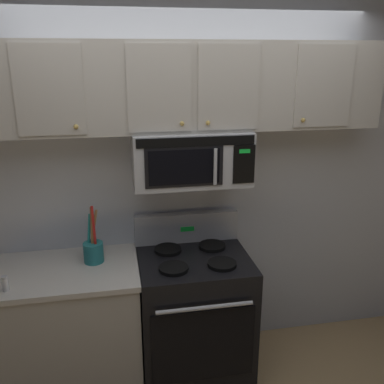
% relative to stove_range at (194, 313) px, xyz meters
% --- Properties ---
extents(back_wall, '(5.20, 0.10, 2.70)m').
position_rel_stove_range_xyz_m(back_wall, '(0.00, 0.37, 0.88)').
color(back_wall, silver).
rests_on(back_wall, ground_plane).
extents(stove_range, '(0.76, 0.69, 1.12)m').
position_rel_stove_range_xyz_m(stove_range, '(0.00, 0.00, 0.00)').
color(stove_range, black).
rests_on(stove_range, ground_plane).
extents(over_range_microwave, '(0.76, 0.43, 0.35)m').
position_rel_stove_range_xyz_m(over_range_microwave, '(-0.00, 0.12, 1.11)').
color(over_range_microwave, '#B7BABF').
extents(upper_cabinets, '(2.50, 0.36, 0.55)m').
position_rel_stove_range_xyz_m(upper_cabinets, '(-0.00, 0.15, 1.56)').
color(upper_cabinets, '#BCB7AD').
extents(counter_segment, '(0.93, 0.65, 0.90)m').
position_rel_stove_range_xyz_m(counter_segment, '(-0.84, 0.01, -0.02)').
color(counter_segment, '#BCB7AD').
rests_on(counter_segment, ground_plane).
extents(utensil_crock_teal, '(0.13, 0.13, 0.39)m').
position_rel_stove_range_xyz_m(utensil_crock_teal, '(-0.66, 0.07, 0.52)').
color(utensil_crock_teal, teal).
rests_on(utensil_crock_teal, counter_segment).
extents(salt_shaker, '(0.04, 0.04, 0.09)m').
position_rel_stove_range_xyz_m(salt_shaker, '(-1.16, -0.21, 0.48)').
color(salt_shaker, white).
rests_on(salt_shaker, counter_segment).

